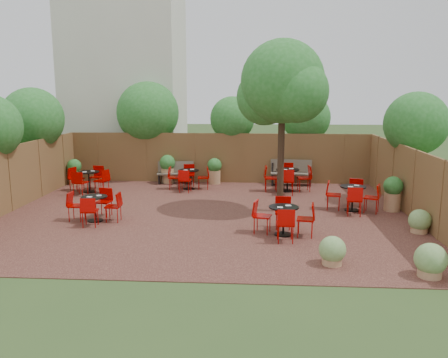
{
  "coord_description": "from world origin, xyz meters",
  "views": [
    {
      "loc": [
        1.42,
        -13.23,
        3.6
      ],
      "look_at": [
        0.5,
        0.5,
        1.0
      ],
      "focal_mm": 36.88,
      "sensor_mm": 36.0,
      "label": 1
    }
  ],
  "objects": [
    {
      "name": "overhang_foliage",
      "position": [
        -2.67,
        2.44,
        2.68
      ],
      "size": [
        15.6,
        10.76,
        2.57
      ],
      "color": "#236922",
      "rests_on": "ground"
    },
    {
      "name": "bistro_tables",
      "position": [
        0.34,
        1.42,
        0.46
      ],
      "size": [
        10.62,
        6.99,
        0.95
      ],
      "color": "black",
      "rests_on": "courtyard_paving"
    },
    {
      "name": "fence_back",
      "position": [
        0.0,
        5.0,
        1.0
      ],
      "size": [
        12.0,
        0.08,
        2.0
      ],
      "primitive_type": "cube",
      "color": "brown",
      "rests_on": "ground"
    },
    {
      "name": "low_shrubs",
      "position": [
        4.59,
        -3.38,
        0.33
      ],
      "size": [
        3.19,
        3.56,
        0.68
      ],
      "color": "#A97D54",
      "rests_on": "courtyard_paving"
    },
    {
      "name": "courtyard_paving",
      "position": [
        0.0,
        0.0,
        0.01
      ],
      "size": [
        12.0,
        10.0,
        0.02
      ],
      "primitive_type": "cube",
      "color": "#361A16",
      "rests_on": "ground"
    },
    {
      "name": "park_bench_left",
      "position": [
        -1.71,
        4.62,
        0.47
      ],
      "size": [
        1.46,
        0.63,
        0.88
      ],
      "rotation": [
        0.0,
        0.0,
        0.13
      ],
      "color": "brown",
      "rests_on": "courtyard_paving"
    },
    {
      "name": "ground",
      "position": [
        0.0,
        0.0,
        0.0
      ],
      "size": [
        80.0,
        80.0,
        0.0
      ],
      "primitive_type": "plane",
      "color": "#354F23",
      "rests_on": "ground"
    },
    {
      "name": "fence_left",
      "position": [
        -6.0,
        0.0,
        1.0
      ],
      "size": [
        0.08,
        10.0,
        2.0
      ],
      "primitive_type": "cube",
      "color": "brown",
      "rests_on": "ground"
    },
    {
      "name": "planters",
      "position": [
        -0.43,
        3.58,
        0.6
      ],
      "size": [
        11.86,
        4.51,
        1.13
      ],
      "color": "#A97D54",
      "rests_on": "courtyard_paving"
    },
    {
      "name": "neighbour_building",
      "position": [
        -4.5,
        8.0,
        4.0
      ],
      "size": [
        5.0,
        4.0,
        8.0
      ],
      "primitive_type": "cube",
      "color": "beige",
      "rests_on": "ground"
    },
    {
      "name": "park_bench_right",
      "position": [
        2.86,
        4.63,
        0.53
      ],
      "size": [
        1.63,
        0.61,
        0.99
      ],
      "rotation": [
        0.0,
        0.0,
        -0.06
      ],
      "color": "brown",
      "rests_on": "courtyard_paving"
    },
    {
      "name": "courtyard_tree",
      "position": [
        2.2,
        0.54,
        3.75
      ],
      "size": [
        2.65,
        2.55,
        5.12
      ],
      "rotation": [
        0.0,
        0.0,
        0.14
      ],
      "color": "black",
      "rests_on": "courtyard_paving"
    },
    {
      "name": "fence_right",
      "position": [
        6.0,
        0.0,
        1.0
      ],
      "size": [
        0.08,
        10.0,
        2.0
      ],
      "primitive_type": "cube",
      "color": "brown",
      "rests_on": "ground"
    }
  ]
}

